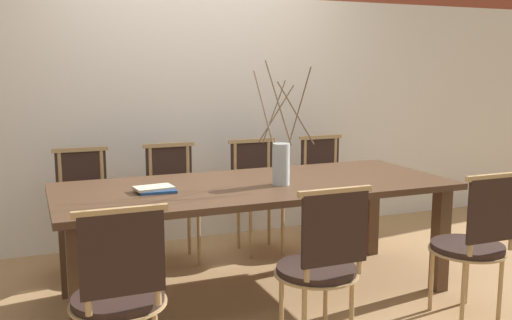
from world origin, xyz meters
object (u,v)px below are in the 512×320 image
Objects in this scene: chair_near_center at (474,240)px; book_stack at (156,189)px; chair_far_center at (258,192)px; dining_table at (256,197)px; vase_centerpiece at (281,161)px.

book_stack is (-1.66, 0.83, 0.27)m from chair_near_center.
chair_far_center is 3.55× the size of book_stack.
book_stack reaches higher than dining_table.
dining_table is 0.65m from book_stack.
dining_table is 1.32m from chair_near_center.
dining_table is at bearing 140.78° from chair_near_center.
vase_centerpiece is 3.07× the size of book_stack.
vase_centerpiece is at bearing -36.01° from dining_table.
dining_table is 3.23× the size of vase_centerpiece.
vase_centerpiece reaches higher than book_stack.
vase_centerpiece is (0.13, -0.09, 0.24)m from dining_table.
vase_centerpiece is at bearing 76.58° from chair_far_center.
vase_centerpiece reaches higher than dining_table.
dining_table is 9.94× the size of book_stack.
chair_far_center reaches higher than dining_table.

